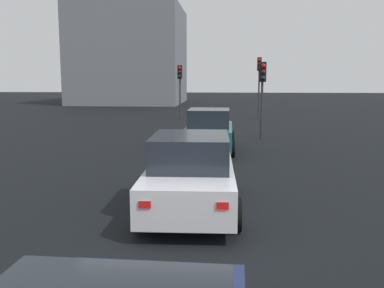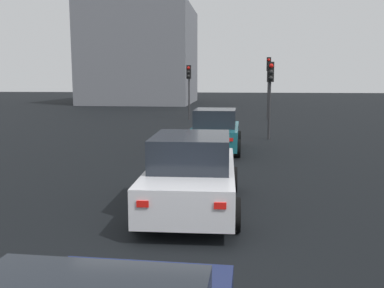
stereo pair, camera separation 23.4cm
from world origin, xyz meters
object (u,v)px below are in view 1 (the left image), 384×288
at_px(traffic_light_near_left, 180,80).
at_px(traffic_light_near_right, 263,84).
at_px(traffic_light_far_left, 259,75).
at_px(car_teal_lead, 209,131).
at_px(car_white_second, 191,174).

xyz_separation_m(traffic_light_near_left, traffic_light_near_right, (-9.24, -4.75, -0.09)).
distance_m(traffic_light_near_right, traffic_light_far_left, 10.03).
relative_size(traffic_light_near_right, traffic_light_far_left, 0.84).
distance_m(car_teal_lead, traffic_light_near_right, 4.62).
relative_size(car_white_second, traffic_light_far_left, 1.09).
distance_m(traffic_light_near_left, traffic_light_far_left, 5.40).
height_order(car_white_second, traffic_light_near_right, traffic_light_near_right).
bearing_deg(car_teal_lead, traffic_light_near_left, 11.45).
bearing_deg(car_white_second, traffic_light_near_left, 5.19).
bearing_deg(car_white_second, traffic_light_near_right, -13.51).
relative_size(traffic_light_near_left, traffic_light_far_left, 0.87).
distance_m(car_white_second, traffic_light_far_left, 21.48).
height_order(car_teal_lead, traffic_light_near_right, traffic_light_near_right).
bearing_deg(traffic_light_near_left, traffic_light_near_right, 34.49).
relative_size(car_teal_lead, traffic_light_near_right, 1.19).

